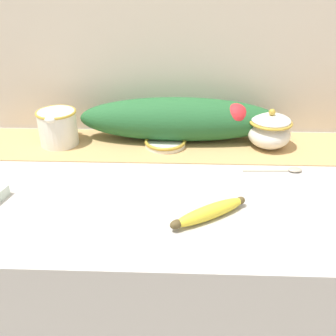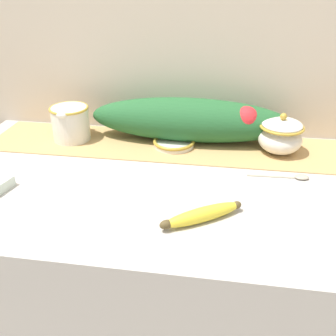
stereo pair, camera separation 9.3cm
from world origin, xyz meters
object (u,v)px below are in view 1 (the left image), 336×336
(sugar_bowl, at_px, (270,130))
(spoon, at_px, (291,170))
(banana, at_px, (210,212))
(small_dish, at_px, (165,143))
(cream_pitcher, at_px, (58,126))

(sugar_bowl, relative_size, spoon, 0.80)
(sugar_bowl, relative_size, banana, 0.72)
(spoon, bearing_deg, sugar_bowl, 100.62)
(sugar_bowl, distance_m, small_dish, 0.32)
(small_dish, bearing_deg, cream_pitcher, 179.27)
(cream_pitcher, xyz_separation_m, small_dish, (0.33, -0.00, -0.05))
(cream_pitcher, height_order, small_dish, cream_pitcher)
(sugar_bowl, bearing_deg, small_dish, -179.41)
(sugar_bowl, height_order, small_dish, sugar_bowl)
(banana, relative_size, spoon, 1.12)
(cream_pitcher, xyz_separation_m, banana, (0.44, -0.37, -0.04))
(cream_pitcher, relative_size, banana, 0.79)
(banana, xyz_separation_m, spoon, (0.24, 0.22, -0.01))
(banana, bearing_deg, sugar_bowl, 61.69)
(cream_pitcher, bearing_deg, small_dish, -0.73)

